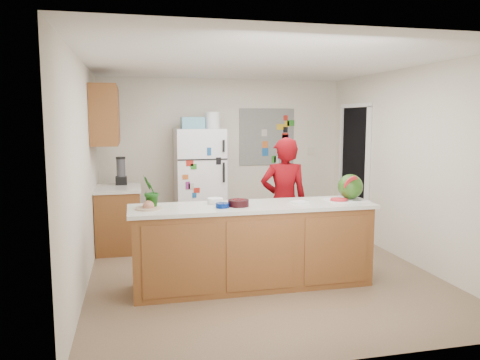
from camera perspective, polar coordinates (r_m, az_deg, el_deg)
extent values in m
cube|color=brown|center=(5.87, 2.23, -11.03)|extent=(4.00, 4.50, 0.02)
cube|color=beige|center=(7.79, -2.08, 3.03)|extent=(4.00, 0.02, 2.50)
cube|color=beige|center=(5.43, -18.63, 0.72)|extent=(0.02, 4.50, 2.50)
cube|color=beige|center=(6.42, 19.88, 1.65)|extent=(0.02, 4.50, 2.50)
cube|color=white|center=(5.61, 2.36, 14.21)|extent=(4.00, 4.50, 0.02)
cube|color=black|center=(7.69, 13.80, 1.03)|extent=(0.03, 0.85, 2.04)
cube|color=brown|center=(5.22, 1.56, -8.20)|extent=(2.60, 0.62, 0.88)
cube|color=silver|center=(5.12, 1.58, -3.24)|extent=(2.68, 0.70, 0.04)
cube|color=brown|center=(6.87, -14.59, -4.72)|extent=(0.60, 0.80, 0.86)
cube|color=silver|center=(6.79, -14.72, -1.01)|extent=(0.64, 0.84, 0.04)
cube|color=brown|center=(6.68, -16.14, 7.59)|extent=(0.35, 1.00, 0.80)
cube|color=silver|center=(7.39, -4.93, -0.36)|extent=(0.75, 0.70, 1.70)
cube|color=#5999B2|center=(7.31, -5.80, 6.94)|extent=(0.35, 0.28, 0.18)
cube|color=slate|center=(7.93, 3.30, 5.27)|extent=(0.95, 0.01, 0.95)
imported|color=#620308|center=(5.92, 5.37, -2.67)|extent=(0.64, 0.47, 1.62)
cylinder|color=black|center=(7.01, -14.30, 0.99)|extent=(0.13, 0.13, 0.38)
cube|color=white|center=(5.51, 12.78, -2.38)|extent=(0.45, 0.34, 0.01)
sphere|color=#175411|center=(5.53, 13.29, -0.79)|extent=(0.29, 0.29, 0.29)
cylinder|color=#BC1D45|center=(5.42, 11.96, -2.34)|extent=(0.19, 0.19, 0.02)
cylinder|color=black|center=(5.02, -0.20, -2.82)|extent=(0.26, 0.26, 0.07)
cylinder|color=silver|center=(5.18, -3.05, -2.56)|extent=(0.19, 0.19, 0.06)
cylinder|color=#011658|center=(4.94, -2.17, -3.11)|extent=(0.18, 0.18, 0.05)
cylinder|color=#B7AD8E|center=(4.96, -11.10, -3.39)|extent=(0.29, 0.29, 0.02)
cube|color=silver|center=(5.25, 7.23, -2.70)|extent=(0.21, 0.19, 0.02)
cube|color=gray|center=(5.46, 14.08, -2.51)|extent=(0.11, 0.08, 0.01)
imported|color=#173C0C|center=(4.98, -10.85, -1.40)|extent=(0.23, 0.24, 0.35)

